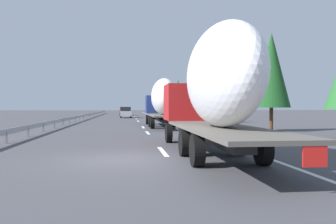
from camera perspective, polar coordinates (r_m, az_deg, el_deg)
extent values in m
plane|color=#424247|center=(52.80, -7.13, -1.19)|extent=(260.00, 260.00, 0.00)
cube|color=white|center=(14.97, -0.87, -6.48)|extent=(3.20, 0.20, 0.01)
cube|color=white|center=(25.51, -3.37, -3.42)|extent=(3.20, 0.20, 0.01)
cube|color=white|center=(32.24, -4.10, -2.52)|extent=(3.20, 0.20, 0.01)
cube|color=white|center=(46.07, -4.93, -1.49)|extent=(3.20, 0.20, 0.01)
cube|color=white|center=(54.48, -5.23, -1.12)|extent=(3.20, 0.20, 0.01)
cube|color=white|center=(67.31, -5.54, -0.74)|extent=(3.20, 0.20, 0.01)
cube|color=white|center=(58.04, -1.67, -0.99)|extent=(110.00, 0.20, 0.01)
cube|color=navy|center=(37.51, -1.74, 1.24)|extent=(2.40, 2.50, 1.90)
cube|color=black|center=(38.61, -1.89, 1.98)|extent=(0.08, 2.12, 0.80)
cube|color=#262628|center=(34.52, -1.29, -1.18)|extent=(11.10, 0.70, 0.24)
cube|color=#59544C|center=(31.51, -0.76, -0.53)|extent=(9.67, 2.50, 0.12)
ellipsoid|color=white|center=(31.34, -0.73, 2.55)|extent=(7.13, 2.20, 3.26)
cube|color=red|center=(26.84, 1.79, -1.29)|extent=(0.04, 0.56, 0.56)
cylinder|color=black|center=(37.45, -3.42, -1.25)|extent=(1.04, 0.30, 1.04)
cylinder|color=black|center=(37.65, -0.07, -1.24)|extent=(1.04, 0.30, 1.04)
cylinder|color=black|center=(32.63, -2.90, -1.57)|extent=(1.04, 0.35, 1.04)
cylinder|color=black|center=(32.86, 0.93, -1.55)|extent=(1.04, 0.35, 1.04)
cylinder|color=black|center=(30.24, -2.59, -1.76)|extent=(1.04, 0.35, 1.04)
cylinder|color=black|center=(30.48, 1.54, -1.74)|extent=(1.04, 0.35, 1.04)
cube|color=#B21919|center=(18.69, 3.47, 1.58)|extent=(2.40, 2.50, 1.90)
cube|color=black|center=(19.78, 2.90, 3.00)|extent=(0.08, 2.12, 0.80)
cube|color=#262628|center=(15.65, 5.53, -3.71)|extent=(11.58, 0.70, 0.24)
cube|color=#59544C|center=(12.57, 8.62, -2.70)|extent=(10.18, 2.50, 0.12)
ellipsoid|color=white|center=(12.49, 8.77, 5.90)|extent=(6.74, 2.20, 3.64)
cube|color=red|center=(8.17, 22.98, -6.40)|extent=(0.04, 0.56, 0.56)
cylinder|color=black|center=(18.57, 0.12, -3.44)|extent=(1.04, 0.30, 1.04)
cylinder|color=black|center=(18.97, 6.74, -3.36)|extent=(1.04, 0.30, 1.04)
cylinder|color=black|center=(13.55, 2.75, -5.06)|extent=(1.04, 0.35, 1.04)
cylinder|color=black|center=(14.09, 11.64, -4.85)|extent=(1.04, 0.35, 1.04)
cylinder|color=black|center=(11.21, 4.81, -6.32)|extent=(1.04, 0.35, 1.04)
cylinder|color=black|center=(11.85, 15.34, -5.95)|extent=(1.04, 0.35, 1.04)
cube|color=red|center=(74.56, -7.22, -0.01)|extent=(4.79, 1.83, 0.84)
cube|color=black|center=(74.20, -7.23, 0.57)|extent=(2.63, 1.61, 0.69)
cylinder|color=black|center=(76.06, -7.83, -0.31)|extent=(0.64, 0.22, 0.64)
cylinder|color=black|center=(76.05, -6.60, -0.31)|extent=(0.64, 0.22, 0.64)
cylinder|color=black|center=(73.10, -7.87, -0.36)|extent=(0.64, 0.22, 0.64)
cylinder|color=black|center=(73.09, -6.59, -0.36)|extent=(0.64, 0.22, 0.64)
cube|color=#ADB2B7|center=(59.68, -6.93, -0.24)|extent=(4.43, 1.85, 0.84)
cube|color=black|center=(59.34, -6.93, 0.50)|extent=(2.43, 1.63, 0.70)
cylinder|color=black|center=(61.07, -7.70, -0.61)|extent=(0.64, 0.22, 0.64)
cylinder|color=black|center=(61.07, -6.15, -0.61)|extent=(0.64, 0.22, 0.64)
cylinder|color=black|center=(58.33, -7.74, -0.68)|extent=(0.64, 0.22, 0.64)
cylinder|color=black|center=(58.33, -6.12, -0.68)|extent=(0.64, 0.22, 0.64)
cylinder|color=gray|center=(51.45, 0.34, 0.30)|extent=(0.10, 0.10, 2.76)
cube|color=#2D569E|center=(51.46, 0.34, 2.22)|extent=(0.06, 0.90, 0.70)
cylinder|color=#472D19|center=(59.14, 5.38, -0.24)|extent=(0.39, 0.39, 1.49)
cone|color=#286B2D|center=(59.17, 5.39, 3.09)|extent=(2.46, 2.46, 5.39)
cylinder|color=#472D19|center=(28.31, 16.60, -1.16)|extent=(0.28, 0.28, 1.85)
cone|color=#194C1E|center=(28.43, 16.64, 6.61)|extent=(2.91, 2.91, 5.84)
cylinder|color=#472D19|center=(41.24, 6.62, -0.75)|extent=(0.26, 0.26, 1.47)
cone|color=#194C1E|center=(41.26, 6.63, 3.29)|extent=(3.32, 3.32, 4.35)
cylinder|color=#472D19|center=(76.27, 0.53, 0.16)|extent=(0.39, 0.39, 1.88)
cone|color=#286B2D|center=(76.29, 0.53, 2.33)|extent=(3.50, 3.50, 3.88)
cylinder|color=#472D19|center=(68.87, 1.65, 0.03)|extent=(0.31, 0.31, 1.75)
cone|color=#1E5B23|center=(68.91, 1.65, 3.09)|extent=(2.78, 2.78, 5.62)
cube|color=#9EA0A5|center=(56.13, -13.26, -0.47)|extent=(94.00, 0.06, 0.32)
cube|color=slate|center=(20.05, -25.06, -3.84)|extent=(0.10, 0.10, 0.60)
cube|color=slate|center=(23.96, -22.00, -3.06)|extent=(0.10, 0.10, 0.60)
cube|color=slate|center=(27.91, -19.81, -2.49)|extent=(0.10, 0.10, 0.60)
cube|color=slate|center=(31.90, -18.16, -2.06)|extent=(0.10, 0.10, 0.60)
cube|color=slate|center=(35.92, -16.89, -1.73)|extent=(0.10, 0.10, 0.60)
cube|color=slate|center=(39.94, -15.87, -1.46)|extent=(0.10, 0.10, 0.60)
cube|color=slate|center=(43.98, -15.03, -1.25)|extent=(0.10, 0.10, 0.60)
cube|color=slate|center=(48.03, -14.34, -1.06)|extent=(0.10, 0.10, 0.60)
cube|color=slate|center=(52.08, -13.76, -0.91)|extent=(0.10, 0.10, 0.60)
cube|color=slate|center=(56.14, -13.26, -0.78)|extent=(0.10, 0.10, 0.60)
cube|color=slate|center=(60.20, -12.82, -0.67)|extent=(0.10, 0.10, 0.60)
cube|color=slate|center=(64.26, -12.44, -0.57)|extent=(0.10, 0.10, 0.60)
cube|color=slate|center=(68.33, -12.11, -0.48)|extent=(0.10, 0.10, 0.60)
cube|color=slate|center=(72.40, -11.82, -0.40)|extent=(0.10, 0.10, 0.60)
cube|color=slate|center=(76.47, -11.55, -0.33)|extent=(0.10, 0.10, 0.60)
cube|color=slate|center=(80.55, -11.31, -0.27)|extent=(0.10, 0.10, 0.60)
cube|color=slate|center=(84.62, -11.10, -0.21)|extent=(0.10, 0.10, 0.60)
cube|color=slate|center=(88.70, -10.91, -0.16)|extent=(0.10, 0.10, 0.60)
cube|color=slate|center=(92.77, -10.73, -0.11)|extent=(0.10, 0.10, 0.60)
cube|color=slate|center=(96.85, -10.56, -0.07)|extent=(0.10, 0.10, 0.60)
cube|color=slate|center=(100.93, -10.42, -0.03)|extent=(0.10, 0.10, 0.60)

